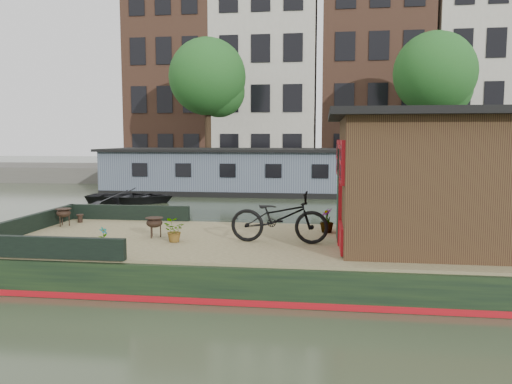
# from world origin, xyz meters

# --- Properties ---
(ground) EXTENTS (120.00, 120.00, 0.00)m
(ground) POSITION_xyz_m (0.00, 0.00, 0.00)
(ground) COLOR #2C3622
(ground) RESTS_ON ground
(houseboat_hull) EXTENTS (14.01, 4.02, 0.60)m
(houseboat_hull) POSITION_xyz_m (-1.33, 0.00, 0.27)
(houseboat_hull) COLOR black
(houseboat_hull) RESTS_ON ground
(houseboat_deck) EXTENTS (11.80, 3.80, 0.05)m
(houseboat_deck) POSITION_xyz_m (0.00, 0.00, 0.62)
(houseboat_deck) COLOR #998C5E
(houseboat_deck) RESTS_ON houseboat_hull
(bow_bulwark) EXTENTS (3.00, 4.00, 0.35)m
(bow_bulwark) POSITION_xyz_m (-5.07, 0.00, 0.82)
(bow_bulwark) COLOR black
(bow_bulwark) RESTS_ON houseboat_deck
(cabin) EXTENTS (4.00, 3.50, 2.42)m
(cabin) POSITION_xyz_m (2.19, 0.00, 1.88)
(cabin) COLOR black
(cabin) RESTS_ON houseboat_deck
(bicycle) EXTENTS (1.85, 0.72, 0.96)m
(bicycle) POSITION_xyz_m (-0.69, -0.22, 1.13)
(bicycle) COLOR black
(bicycle) RESTS_ON houseboat_deck
(potted_plant_c) EXTENTS (0.40, 0.35, 0.43)m
(potted_plant_c) POSITION_xyz_m (-2.67, -0.43, 0.87)
(potted_plant_c) COLOR brown
(potted_plant_c) RESTS_ON houseboat_deck
(potted_plant_d) EXTENTS (0.35, 0.35, 0.50)m
(potted_plant_d) POSITION_xyz_m (0.20, 0.93, 0.90)
(potted_plant_d) COLOR brown
(potted_plant_d) RESTS_ON houseboat_deck
(potted_plant_e) EXTENTS (0.17, 0.20, 0.31)m
(potted_plant_e) POSITION_xyz_m (-3.89, -0.76, 0.81)
(potted_plant_e) COLOR #A55830
(potted_plant_e) RESTS_ON houseboat_deck
(brazier_front) EXTENTS (0.44, 0.44, 0.40)m
(brazier_front) POSITION_xyz_m (-3.16, -0.05, 0.85)
(brazier_front) COLOR black
(brazier_front) RESTS_ON houseboat_deck
(brazier_rear) EXTENTS (0.46, 0.46, 0.39)m
(brazier_rear) POSITION_xyz_m (-5.60, 0.93, 0.85)
(brazier_rear) COLOR black
(brazier_rear) RESTS_ON houseboat_deck
(bollard_port) EXTENTS (0.17, 0.17, 0.19)m
(bollard_port) POSITION_xyz_m (-5.46, 1.41, 0.74)
(bollard_port) COLOR black
(bollard_port) RESTS_ON houseboat_deck
(bollard_stbd) EXTENTS (0.16, 0.16, 0.19)m
(bollard_stbd) POSITION_xyz_m (-4.49, -1.35, 0.74)
(bollard_stbd) COLOR black
(bollard_stbd) RESTS_ON houseboat_deck
(dinghy) EXTENTS (3.58, 2.62, 0.72)m
(dinghy) POSITION_xyz_m (-7.60, 9.84, 0.36)
(dinghy) COLOR black
(dinghy) RESTS_ON ground
(far_houseboat) EXTENTS (20.40, 4.40, 2.11)m
(far_houseboat) POSITION_xyz_m (0.00, 14.00, 0.97)
(far_houseboat) COLOR slate
(far_houseboat) RESTS_ON ground
(quay) EXTENTS (60.00, 6.00, 0.90)m
(quay) POSITION_xyz_m (0.00, 20.50, 0.45)
(quay) COLOR #47443F
(quay) RESTS_ON ground
(townhouse_row) EXTENTS (27.25, 8.00, 16.50)m
(townhouse_row) POSITION_xyz_m (0.15, 27.50, 7.90)
(townhouse_row) COLOR brown
(townhouse_row) RESTS_ON ground
(tree_left) EXTENTS (4.40, 4.40, 7.40)m
(tree_left) POSITION_xyz_m (-6.36, 19.07, 5.89)
(tree_left) COLOR #332316
(tree_left) RESTS_ON quay
(tree_right) EXTENTS (4.40, 4.40, 7.40)m
(tree_right) POSITION_xyz_m (6.14, 19.07, 5.89)
(tree_right) COLOR #332316
(tree_right) RESTS_ON quay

